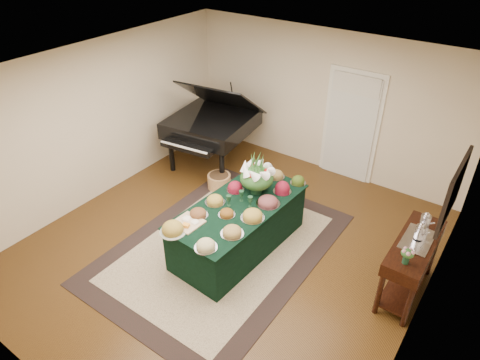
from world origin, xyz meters
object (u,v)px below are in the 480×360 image
Objects in this scene: floral_centerpiece at (257,174)px; grand_piano at (212,123)px; mahogany_sideboard at (413,254)px; buffet_table at (239,226)px.

floral_centerpiece is 0.27× the size of grand_piano.
buffet_table is at bearing -166.90° from mahogany_sideboard.
floral_centerpiece is 2.38m from mahogany_sideboard.
floral_centerpiece is (0.01, 0.44, 0.70)m from buffet_table.
grand_piano reaches higher than buffet_table.
floral_centerpiece is at bearing 88.23° from buffet_table.
floral_centerpiece is 2.34m from grand_piano.
floral_centerpiece reaches higher than buffet_table.
buffet_table is at bearing -42.95° from grand_piano.
buffet_table is 2.43m from mahogany_sideboard.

